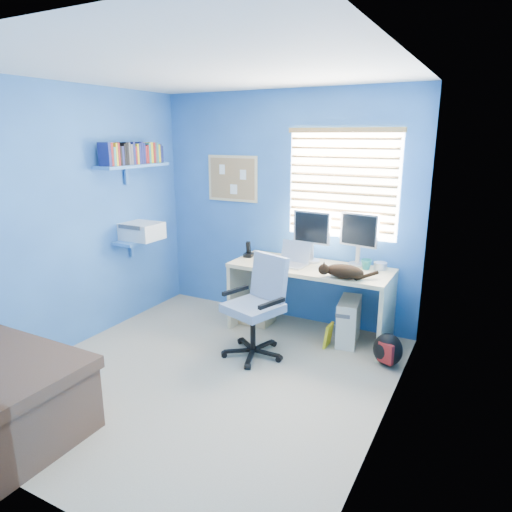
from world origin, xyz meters
The scene contains 22 objects.
floor centered at (0.00, 0.00, 0.00)m, with size 3.00×3.20×0.00m, color #B4AB91.
ceiling centered at (0.00, 0.00, 2.50)m, with size 3.00×3.20×0.00m, color white.
wall_back centered at (0.00, 1.60, 1.25)m, with size 3.00×0.01×2.50m, color #2D5CA3.
wall_front centered at (0.00, -1.60, 1.25)m, with size 3.00×0.01×2.50m, color #2D5CA3.
wall_left centered at (-1.50, 0.00, 1.25)m, with size 0.01×3.20×2.50m, color #2D5CA3.
wall_right centered at (1.50, 0.00, 1.25)m, with size 0.01×3.20×2.50m, color #2D5CA3.
desk centered at (0.46, 1.26, 0.37)m, with size 1.63×0.65×0.74m, color #E2C986.
laptop centered at (0.26, 1.19, 0.85)m, with size 0.33×0.26×0.22m, color silver.
monitor_left centered at (0.40, 1.42, 1.01)m, with size 0.40×0.12×0.54m, color silver.
monitor_right centered at (0.87, 1.52, 1.01)m, with size 0.40×0.12×0.54m, color silver.
phone centered at (-0.28, 1.28, 0.82)m, with size 0.09×0.11×0.17m, color black.
mug centered at (0.99, 1.41, 0.79)m, with size 0.10×0.09×0.10m, color #1D7971.
cd_spindle centered at (1.11, 1.48, 0.78)m, with size 0.13×0.13×0.07m, color silver.
cat centered at (0.88, 1.03, 0.81)m, with size 0.37×0.19×0.13m, color black.
tower_pc centered at (0.89, 1.25, 0.23)m, with size 0.19×0.44×0.45m, color beige.
drawer_boxes centered at (-0.16, 1.24, 0.14)m, with size 0.35×0.28×0.27m, color tan.
yellow_book centered at (0.75, 1.05, 0.12)m, with size 0.03×0.17×0.24m, color yellow.
backpack centered at (1.35, 0.94, 0.15)m, with size 0.26×0.20×0.31m, color black.
office_chair centered at (0.19, 0.59, 0.36)m, with size 0.70×0.70×0.95m.
window_blinds centered at (0.65, 1.57, 1.55)m, with size 1.15×0.05×1.10m.
corkboard centered at (-0.65, 1.58, 1.55)m, with size 0.64×0.02×0.52m.
wall_shelves centered at (-1.35, 0.75, 1.43)m, with size 0.42×0.90×1.05m.
Camera 1 is at (2.06, -2.94, 2.03)m, focal length 32.00 mm.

